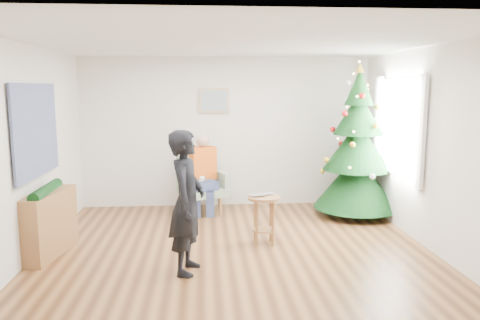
{
  "coord_description": "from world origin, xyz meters",
  "views": [
    {
      "loc": [
        -0.39,
        -5.66,
        2.08
      ],
      "look_at": [
        0.1,
        0.6,
        1.1
      ],
      "focal_mm": 35.0,
      "sensor_mm": 36.0,
      "label": 1
    }
  ],
  "objects": [
    {
      "name": "floor",
      "position": [
        0.0,
        0.0,
        0.0
      ],
      "size": [
        5.0,
        5.0,
        0.0
      ],
      "primitive_type": "plane",
      "color": "brown",
      "rests_on": "ground"
    },
    {
      "name": "ceiling",
      "position": [
        0.0,
        0.0,
        2.6
      ],
      "size": [
        5.0,
        5.0,
        0.0
      ],
      "primitive_type": "plane",
      "rotation": [
        3.14,
        0.0,
        0.0
      ],
      "color": "white",
      "rests_on": "wall_back"
    },
    {
      "name": "wall_back",
      "position": [
        0.0,
        2.5,
        1.3
      ],
      "size": [
        5.0,
        0.0,
        5.0
      ],
      "primitive_type": "plane",
      "rotation": [
        1.57,
        0.0,
        0.0
      ],
      "color": "silver",
      "rests_on": "floor"
    },
    {
      "name": "wall_front",
      "position": [
        0.0,
        -2.5,
        1.3
      ],
      "size": [
        5.0,
        0.0,
        5.0
      ],
      "primitive_type": "plane",
      "rotation": [
        -1.57,
        0.0,
        0.0
      ],
      "color": "silver",
      "rests_on": "floor"
    },
    {
      "name": "wall_left",
      "position": [
        -2.5,
        0.0,
        1.3
      ],
      "size": [
        0.0,
        5.0,
        5.0
      ],
      "primitive_type": "plane",
      "rotation": [
        1.57,
        0.0,
        1.57
      ],
      "color": "silver",
      "rests_on": "floor"
    },
    {
      "name": "wall_right",
      "position": [
        2.5,
        0.0,
        1.3
      ],
      "size": [
        0.0,
        5.0,
        5.0
      ],
      "primitive_type": "plane",
      "rotation": [
        1.57,
        0.0,
        -1.57
      ],
      "color": "silver",
      "rests_on": "floor"
    },
    {
      "name": "window_panel",
      "position": [
        2.47,
        1.0,
        1.5
      ],
      "size": [
        0.04,
        1.3,
        1.4
      ],
      "primitive_type": "cube",
      "color": "white",
      "rests_on": "wall_right"
    },
    {
      "name": "curtains",
      "position": [
        2.44,
        1.0,
        1.5
      ],
      "size": [
        0.05,
        1.75,
        1.5
      ],
      "color": "white",
      "rests_on": "wall_right"
    },
    {
      "name": "christmas_tree",
      "position": [
        2.08,
        1.64,
        1.1
      ],
      "size": [
        1.35,
        1.35,
        2.45
      ],
      "rotation": [
        0.0,
        0.0,
        0.28
      ],
      "color": "#3F2816",
      "rests_on": "floor"
    },
    {
      "name": "stool",
      "position": [
        0.4,
        0.34,
        0.33
      ],
      "size": [
        0.43,
        0.43,
        0.65
      ],
      "rotation": [
        0.0,
        0.0,
        0.15
      ],
      "color": "brown",
      "rests_on": "floor"
    },
    {
      "name": "laptop",
      "position": [
        0.4,
        0.34,
        0.66
      ],
      "size": [
        0.42,
        0.37,
        0.03
      ],
      "primitive_type": "imported",
      "rotation": [
        0.0,
        0.0,
        0.5
      ],
      "color": "silver",
      "rests_on": "stool"
    },
    {
      "name": "armchair",
      "position": [
        -0.43,
        2.06,
        0.37
      ],
      "size": [
        0.9,
        0.89,
        1.0
      ],
      "rotation": [
        0.0,
        0.0,
        0.38
      ],
      "color": "gray",
      "rests_on": "floor"
    },
    {
      "name": "seated_person",
      "position": [
        -0.41,
        2.01,
        0.67
      ],
      "size": [
        0.52,
        0.67,
        1.3
      ],
      "rotation": [
        0.0,
        0.0,
        0.38
      ],
      "color": "navy",
      "rests_on": "armchair"
    },
    {
      "name": "standing_man",
      "position": [
        -0.59,
        -0.55,
        0.81
      ],
      "size": [
        0.49,
        0.65,
        1.62
      ],
      "primitive_type": "imported",
      "rotation": [
        0.0,
        0.0,
        1.38
      ],
      "color": "black",
      "rests_on": "floor"
    },
    {
      "name": "game_controller",
      "position": [
        -0.41,
        -0.58,
        1.08
      ],
      "size": [
        0.06,
        0.13,
        0.04
      ],
      "primitive_type": "cube",
      "rotation": [
        0.0,
        0.0,
        -0.19
      ],
      "color": "white",
      "rests_on": "standing_man"
    },
    {
      "name": "console",
      "position": [
        -2.33,
        0.13,
        0.4
      ],
      "size": [
        0.47,
        1.04,
        0.8
      ],
      "primitive_type": "cube",
      "rotation": [
        0.0,
        0.0,
        -0.18
      ],
      "color": "brown",
      "rests_on": "floor"
    },
    {
      "name": "garland",
      "position": [
        -2.33,
        0.13,
        0.82
      ],
      "size": [
        0.14,
        0.9,
        0.14
      ],
      "primitive_type": "cylinder",
      "rotation": [
        1.57,
        0.0,
        0.0
      ],
      "color": "black",
      "rests_on": "console"
    },
    {
      "name": "tapestry",
      "position": [
        -2.46,
        0.3,
        1.55
      ],
      "size": [
        0.03,
        1.5,
        1.15
      ],
      "primitive_type": "cube",
      "color": "black",
      "rests_on": "wall_left"
    },
    {
      "name": "framed_picture",
      "position": [
        -0.2,
        2.46,
        1.85
      ],
      "size": [
        0.52,
        0.05,
        0.42
      ],
      "color": "tan",
      "rests_on": "wall_back"
    }
  ]
}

